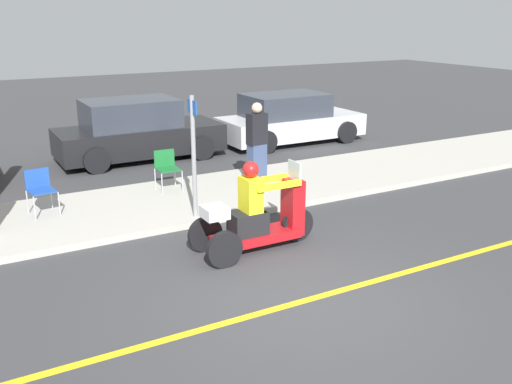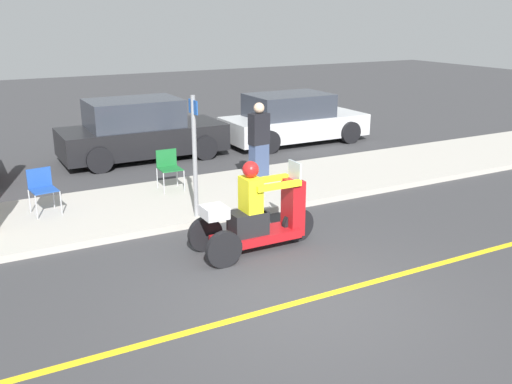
{
  "view_description": "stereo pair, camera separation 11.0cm",
  "coord_description": "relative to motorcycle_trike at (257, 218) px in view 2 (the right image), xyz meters",
  "views": [
    {
      "loc": [
        -3.9,
        -5.63,
        3.67
      ],
      "look_at": [
        0.25,
        1.82,
        0.98
      ],
      "focal_mm": 40.0,
      "sensor_mm": 36.0,
      "label": 1
    },
    {
      "loc": [
        -3.81,
        -5.69,
        3.67
      ],
      "look_at": [
        0.25,
        1.82,
        0.98
      ],
      "focal_mm": 40.0,
      "sensor_mm": 36.0,
      "label": 2
    }
  ],
  "objects": [
    {
      "name": "lane_stripe",
      "position": [
        -0.01,
        -1.82,
        -0.53
      ],
      "size": [
        24.0,
        0.12,
        0.01
      ],
      "color": "gold",
      "rests_on": "ground"
    },
    {
      "name": "parked_car_lot_center",
      "position": [
        0.2,
        6.73,
        0.2
      ],
      "size": [
        4.21,
        1.96,
        1.57
      ],
      "color": "black",
      "rests_on": "ground"
    },
    {
      "name": "ground_plane",
      "position": [
        -0.26,
        -1.82,
        -0.54
      ],
      "size": [
        60.0,
        60.0,
        0.0
      ],
      "primitive_type": "plane",
      "color": "#38383A"
    },
    {
      "name": "parked_car_lot_right",
      "position": [
        4.73,
        6.52,
        0.15
      ],
      "size": [
        4.21,
        1.97,
        1.44
      ],
      "color": "silver",
      "rests_on": "ground"
    },
    {
      "name": "sidewalk_strip",
      "position": [
        -0.26,
        2.78,
        -0.48
      ],
      "size": [
        28.0,
        2.8,
        0.12
      ],
      "color": "#B2ADA3",
      "rests_on": "ground"
    },
    {
      "name": "motorcycle_trike",
      "position": [
        0.0,
        0.0,
        0.0
      ],
      "size": [
        2.1,
        0.8,
        1.49
      ],
      "color": "black",
      "rests_on": "ground"
    },
    {
      "name": "folding_chair_curbside",
      "position": [
        -0.21,
        3.49,
        0.09
      ],
      "size": [
        0.47,
        0.47,
        0.82
      ],
      "color": "#A5A8AD",
      "rests_on": "sidewalk_strip"
    },
    {
      "name": "spectator_by_tree",
      "position": [
        1.69,
        3.02,
        0.43
      ],
      "size": [
        0.44,
        0.3,
        1.74
      ],
      "color": "#38476B",
      "rests_on": "sidewalk_strip"
    },
    {
      "name": "folding_chair_set_back",
      "position": [
        -2.77,
        3.19,
        0.09
      ],
      "size": [
        0.52,
        0.52,
        0.82
      ],
      "color": "#A5A8AD",
      "rests_on": "sidewalk_strip"
    },
    {
      "name": "street_sign",
      "position": [
        -0.37,
        1.63,
        0.78
      ],
      "size": [
        0.08,
        0.36,
        2.2
      ],
      "color": "gray",
      "rests_on": "sidewalk_strip"
    }
  ]
}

